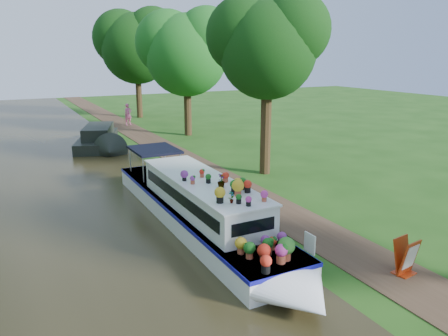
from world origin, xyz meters
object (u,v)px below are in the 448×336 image
sandwich_board (406,258)px  pedestrian_pink (128,114)px  plant_boat (202,207)px  second_boat (99,138)px

sandwich_board → pedestrian_pink: bearing=81.4°
sandwich_board → pedestrian_pink: 29.75m
plant_boat → pedestrian_pink: (3.94, 24.12, 0.11)m
sandwich_board → pedestrian_pink: size_ratio=0.56×
plant_boat → second_boat: plant_boat is taller
sandwich_board → pedestrian_pink: (0.21, 29.74, 0.46)m
plant_boat → sandwich_board: (3.73, -5.62, -0.35)m
second_boat → pedestrian_pink: size_ratio=4.23×
second_boat → plant_boat: bearing=-69.8°
plant_boat → pedestrian_pink: bearing=80.7°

